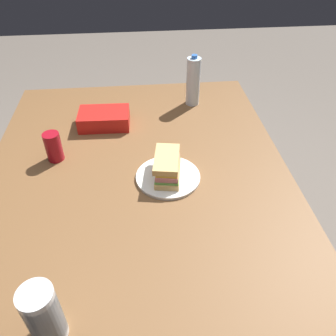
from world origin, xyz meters
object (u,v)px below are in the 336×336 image
object	(u,v)px
soda_can_red	(53,147)
plastic_cup_stack	(44,315)
paper_plate	(168,177)
sandwich	(168,167)
dining_table	(139,189)
chip_bag	(104,119)
water_bottle_tall	(193,81)

from	to	relation	value
soda_can_red	plastic_cup_stack	world-z (taller)	plastic_cup_stack
paper_plate	sandwich	bearing A→B (deg)	17.11
dining_table	paper_plate	size ratio (longest dim) A/B	6.20
soda_can_red	chip_bag	bearing A→B (deg)	-38.14
chip_bag	water_bottle_tall	size ratio (longest dim) A/B	0.91
sandwich	plastic_cup_stack	xyz separation A→B (m)	(-0.56, 0.35, 0.04)
soda_can_red	plastic_cup_stack	bearing A→B (deg)	-172.46
soda_can_red	paper_plate	bearing A→B (deg)	-110.26
paper_plate	water_bottle_tall	distance (m)	0.61
sandwich	chip_bag	size ratio (longest dim) A/B	0.85
paper_plate	chip_bag	distance (m)	0.48
water_bottle_tall	plastic_cup_stack	xyz separation A→B (m)	(-1.13, 0.53, -0.03)
paper_plate	plastic_cup_stack	distance (m)	0.66
paper_plate	sandwich	size ratio (longest dim) A/B	1.26
soda_can_red	plastic_cup_stack	size ratio (longest dim) A/B	0.66
dining_table	sandwich	xyz separation A→B (m)	(-0.03, -0.11, 0.13)
chip_bag	plastic_cup_stack	bearing A→B (deg)	-93.55
dining_table	water_bottle_tall	size ratio (longest dim) A/B	6.00
plastic_cup_stack	chip_bag	bearing A→B (deg)	-5.44
paper_plate	chip_bag	xyz separation A→B (m)	(0.40, 0.26, 0.03)
chip_bag	plastic_cup_stack	distance (m)	0.97
sandwich	soda_can_red	size ratio (longest dim) A/B	1.60
paper_plate	dining_table	bearing A→B (deg)	71.67
water_bottle_tall	dining_table	bearing A→B (deg)	150.93
dining_table	water_bottle_tall	world-z (taller)	water_bottle_tall
paper_plate	chip_bag	world-z (taller)	chip_bag
soda_can_red	water_bottle_tall	xyz separation A→B (m)	(0.40, -0.62, 0.06)
dining_table	plastic_cup_stack	size ratio (longest dim) A/B	8.24
sandwich	soda_can_red	distance (m)	0.47
sandwich	water_bottle_tall	world-z (taller)	water_bottle_tall
water_bottle_tall	plastic_cup_stack	size ratio (longest dim) A/B	1.37
paper_plate	chip_bag	bearing A→B (deg)	32.53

